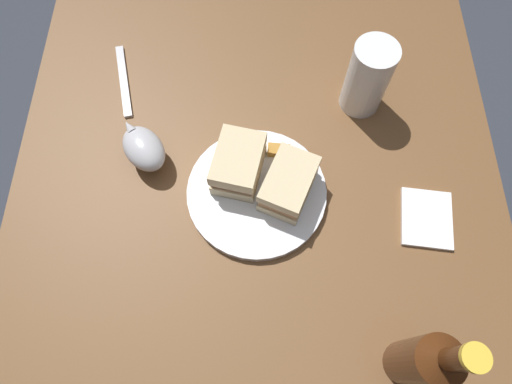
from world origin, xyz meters
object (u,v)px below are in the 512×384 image
at_px(plate, 257,192).
at_px(sandwich_half_right, 237,164).
at_px(napkin, 425,218).
at_px(pint_glass, 365,82).
at_px(gravy_boat, 142,148).
at_px(fork, 122,81).
at_px(cider_bottle, 424,362).
at_px(sandwich_half_left, 287,184).

height_order(plate, sandwich_half_right, sandwich_half_right).
distance_m(plate, napkin, 0.31).
height_order(pint_glass, napkin, pint_glass).
xyz_separation_m(gravy_boat, napkin, (-0.12, -0.52, -0.04)).
bearing_deg(napkin, fork, 62.76).
xyz_separation_m(cider_bottle, napkin, (0.24, -0.07, -0.09)).
relative_size(plate, pint_glass, 1.67).
xyz_separation_m(plate, gravy_boat, (0.07, 0.21, 0.03)).
distance_m(sandwich_half_right, napkin, 0.35).
xyz_separation_m(plate, napkin, (-0.05, -0.30, -0.00)).
height_order(pint_glass, fork, pint_glass).
xyz_separation_m(pint_glass, napkin, (-0.25, -0.10, -0.06)).
distance_m(cider_bottle, napkin, 0.27).
distance_m(gravy_boat, napkin, 0.53).
distance_m(plate, sandwich_half_right, 0.07).
distance_m(napkin, fork, 0.66).
xyz_separation_m(pint_glass, cider_bottle, (-0.50, -0.03, 0.03)).
height_order(sandwich_half_left, sandwich_half_right, sandwich_half_right).
relative_size(plate, cider_bottle, 1.03).
height_order(sandwich_half_left, napkin, sandwich_half_left).
xyz_separation_m(sandwich_half_left, napkin, (-0.05, -0.25, -0.04)).
bearing_deg(pint_glass, plate, 135.22).
relative_size(sandwich_half_left, cider_bottle, 0.54).
bearing_deg(napkin, pint_glass, 21.44).
height_order(pint_glass, gravy_boat, pint_glass).
distance_m(pint_glass, napkin, 0.28).
relative_size(gravy_boat, fork, 0.68).
bearing_deg(napkin, sandwich_half_left, 79.33).
xyz_separation_m(plate, sandwich_half_left, (-0.00, -0.05, 0.04)).
bearing_deg(sandwich_half_left, plate, 89.39).
bearing_deg(cider_bottle, sandwich_half_right, 39.32).
bearing_deg(sandwich_half_right, cider_bottle, -140.68).
height_order(sandwich_half_left, pint_glass, pint_glass).
distance_m(sandwich_half_left, fork, 0.42).
bearing_deg(fork, cider_bottle, -149.56).
relative_size(cider_bottle, napkin, 2.26).
height_order(sandwich_half_right, fork, sandwich_half_right).
relative_size(gravy_boat, napkin, 1.11).
distance_m(sandwich_half_left, gravy_boat, 0.28).
height_order(sandwich_half_right, napkin, sandwich_half_right).
xyz_separation_m(plate, fork, (0.25, 0.28, -0.00)).
distance_m(pint_glass, fork, 0.49).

